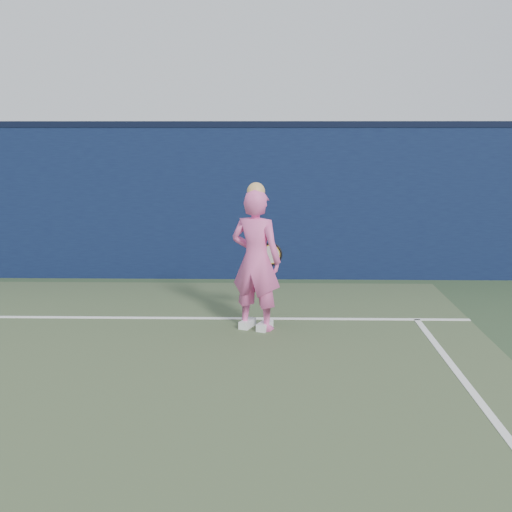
{
  "coord_description": "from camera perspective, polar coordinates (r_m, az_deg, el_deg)",
  "views": [
    {
      "loc": [
        2.85,
        -4.16,
        2.49
      ],
      "look_at": [
        2.69,
        3.6,
        0.94
      ],
      "focal_mm": 45.0,
      "sensor_mm": 36.0,
      "label": 1
    }
  ],
  "objects": [
    {
      "name": "player",
      "position": [
        7.92,
        0.0,
        -0.34
      ],
      "size": [
        0.76,
        0.64,
        1.85
      ],
      "rotation": [
        0.0,
        0.0,
        2.75
      ],
      "color": "pink",
      "rests_on": "ground"
    },
    {
      "name": "racket",
      "position": [
        8.31,
        1.16,
        0.12
      ],
      "size": [
        0.52,
        0.29,
        0.3
      ],
      "rotation": [
        0.0,
        0.0,
        -0.58
      ],
      "color": "black",
      "rests_on": "ground"
    },
    {
      "name": "wall_cap",
      "position": [
        11.04,
        -14.04,
        11.29
      ],
      "size": [
        24.0,
        0.42,
        0.1
      ],
      "primitive_type": "cube",
      "color": "black",
      "rests_on": "backstop_wall"
    },
    {
      "name": "backstop_wall",
      "position": [
        11.11,
        -13.72,
        4.57
      ],
      "size": [
        24.0,
        0.4,
        2.5
      ],
      "primitive_type": "cube",
      "color": "#0B1434",
      "rests_on": "ground"
    }
  ]
}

